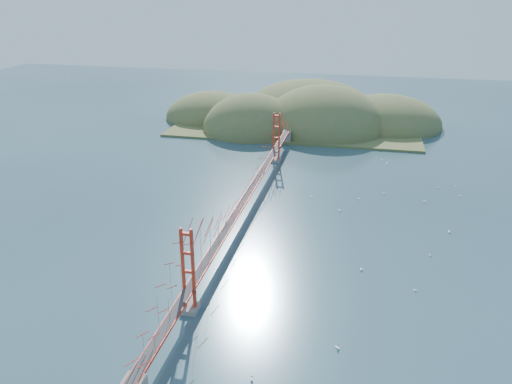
% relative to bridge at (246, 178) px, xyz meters
% --- Properties ---
extents(ground, '(320.00, 320.00, 0.00)m').
position_rel_bridge_xyz_m(ground, '(0.00, -0.18, -7.01)').
color(ground, '#294552').
rests_on(ground, ground).
extents(bridge, '(2.20, 94.40, 12.00)m').
position_rel_bridge_xyz_m(bridge, '(0.00, 0.00, 0.00)').
color(bridge, gray).
rests_on(bridge, ground).
extents(far_headlands, '(84.00, 58.00, 25.00)m').
position_rel_bridge_xyz_m(far_headlands, '(2.21, 68.33, -7.01)').
color(far_headlands, brown).
rests_on(far_headlands, ground).
extents(sailboat_17, '(0.55, 0.50, 0.62)m').
position_rel_bridge_xyz_m(sailboat_17, '(39.25, 17.18, -6.87)').
color(sailboat_17, white).
rests_on(sailboat_17, ground).
extents(sailboat_8, '(0.51, 0.50, 0.57)m').
position_rel_bridge_xyz_m(sailboat_8, '(39.01, 22.27, -6.87)').
color(sailboat_8, white).
rests_on(sailboat_8, ground).
extents(sailboat_14, '(0.53, 0.64, 0.75)m').
position_rel_bridge_xyz_m(sailboat_14, '(35.09, 0.22, -6.85)').
color(sailboat_14, white).
rests_on(sailboat_14, ground).
extents(sailboat_6, '(0.70, 0.70, 0.74)m').
position_rel_bridge_xyz_m(sailboat_6, '(18.78, -33.28, -6.85)').
color(sailboat_6, white).
rests_on(sailboat_6, ground).
extents(sailboat_3, '(0.58, 0.58, 0.63)m').
position_rel_bridge_xyz_m(sailboat_3, '(19.82, 11.16, -6.86)').
color(sailboat_3, white).
rests_on(sailboat_3, ground).
extents(sailboat_16, '(0.57, 0.57, 0.59)m').
position_rel_bridge_xyz_m(sailboat_16, '(24.63, 15.14, -6.87)').
color(sailboat_16, white).
rests_on(sailboat_16, ground).
extents(sailboat_4, '(0.64, 0.64, 0.67)m').
position_rel_bridge_xyz_m(sailboat_4, '(32.11, 12.62, -6.86)').
color(sailboat_4, white).
rests_on(sailboat_4, ground).
extents(sailboat_10, '(0.49, 0.57, 0.65)m').
position_rel_bridge_xyz_m(sailboat_10, '(10.35, -40.18, -6.86)').
color(sailboat_10, white).
rests_on(sailboat_10, ground).
extents(sailboat_2, '(0.54, 0.52, 0.61)m').
position_rel_bridge_xyz_m(sailboat_2, '(28.23, -19.22, -6.87)').
color(sailboat_2, white).
rests_on(sailboat_2, ground).
extents(sailboat_0, '(0.63, 0.63, 0.70)m').
position_rel_bridge_xyz_m(sailboat_0, '(20.96, -15.33, -6.85)').
color(sailboat_0, white).
rests_on(sailboat_0, ground).
extents(sailboat_7, '(0.67, 0.67, 0.73)m').
position_rel_bridge_xyz_m(sailboat_7, '(24.45, 36.17, -6.85)').
color(sailboat_7, white).
rests_on(sailboat_7, ground).
extents(sailboat_15, '(0.46, 0.57, 0.67)m').
position_rel_bridge_xyz_m(sailboat_15, '(25.59, 34.08, -6.86)').
color(sailboat_15, white).
rests_on(sailboat_15, ground).
extents(sailboat_5, '(0.49, 0.49, 0.55)m').
position_rel_bridge_xyz_m(sailboat_5, '(31.17, -8.73, -6.87)').
color(sailboat_5, white).
rests_on(sailboat_5, ground).
extents(sailboat_9, '(0.54, 0.54, 0.57)m').
position_rel_bridge_xyz_m(sailboat_9, '(35.50, 20.56, -6.87)').
color(sailboat_9, white).
rests_on(sailboat_9, ground).
extents(sailboat_1, '(0.61, 0.61, 0.68)m').
position_rel_bridge_xyz_m(sailboat_1, '(16.52, 4.91, -6.86)').
color(sailboat_1, white).
rests_on(sailboat_1, ground).
extents(sailboat_extra_0, '(0.57, 0.51, 0.65)m').
position_rel_bridge_xyz_m(sailboat_extra_0, '(10.69, 10.15, -6.86)').
color(sailboat_extra_0, white).
rests_on(sailboat_extra_0, ground).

